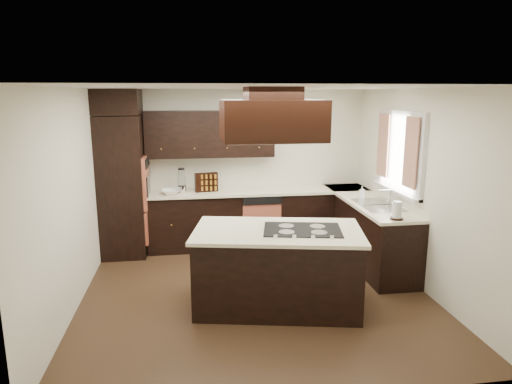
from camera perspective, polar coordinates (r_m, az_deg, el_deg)
floor at (r=5.85m, az=-0.11°, el=-12.47°), size 4.20×4.20×0.02m
ceiling at (r=5.31m, az=-0.13°, el=13.06°), size 4.20×4.20×0.02m
wall_back at (r=7.50m, az=-2.45°, el=3.15°), size 4.20×0.02×2.50m
wall_front at (r=3.45m, az=4.99°, el=-7.92°), size 4.20×0.02×2.50m
wall_left at (r=5.55m, az=-22.21°, el=-1.00°), size 0.02×4.20×2.50m
wall_right at (r=6.11m, az=19.88°, el=0.32°), size 0.02×4.20×2.50m
oven_column at (r=7.17m, az=-16.34°, el=0.69°), size 0.65×0.75×2.12m
wall_oven_face at (r=7.11m, az=-13.58°, el=1.25°), size 0.05×0.62×0.78m
base_cabinets_back at (r=7.37m, az=-1.86°, el=-3.45°), size 2.93×0.60×0.88m
base_cabinets_right at (r=6.96m, az=13.66°, el=-4.76°), size 0.60×2.40×0.88m
countertop_back at (r=7.25m, az=-1.88°, el=0.02°), size 2.93×0.63×0.04m
countertop_right at (r=6.84m, az=13.74°, el=-1.08°), size 0.63×2.40×0.04m
upper_cabinets at (r=7.22m, az=-5.76°, el=7.22°), size 2.00×0.34×0.72m
dishwasher_front at (r=7.14m, az=0.75°, el=-4.33°), size 0.60×0.05×0.72m
window_frame at (r=6.51m, az=17.56°, el=4.75°), size 0.06×1.32×1.12m
window_pane at (r=6.52m, az=17.78°, el=4.75°), size 0.00×1.20×1.00m
curtain_left at (r=6.10m, az=18.78°, el=4.68°), size 0.02×0.34×0.90m
curtain_right at (r=6.85m, az=15.61°, el=5.65°), size 0.02×0.34×0.90m
sink_rim at (r=6.52m, az=15.01°, el=-1.57°), size 0.52×0.84×0.01m
island at (r=5.35m, az=2.69°, el=-9.65°), size 1.99×1.34×0.88m
island_top at (r=5.20m, az=2.74°, el=-4.94°), size 2.07×1.42×0.04m
cooktop at (r=5.20m, az=5.81°, el=-4.70°), size 0.96×0.74×0.01m
range_hood at (r=4.79m, az=2.03°, el=8.95°), size 1.05×0.72×0.42m
hood_duct at (r=4.78m, az=2.06°, el=12.24°), size 0.55×0.50×0.13m
blender_base at (r=7.20m, az=-9.25°, el=0.35°), size 0.15×0.15×0.10m
blender_pitcher at (r=7.17m, az=-9.29°, el=1.76°), size 0.13×0.13×0.26m
spice_rack at (r=7.19m, az=-6.23°, el=1.22°), size 0.37×0.17×0.30m
mixing_bowl at (r=7.11m, az=-10.64°, el=0.03°), size 0.33×0.33×0.07m
soap_bottle at (r=6.90m, az=13.11°, el=-0.00°), size 0.11×0.11×0.18m
paper_towel at (r=5.83m, az=17.23°, el=-2.22°), size 0.11×0.11×0.23m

